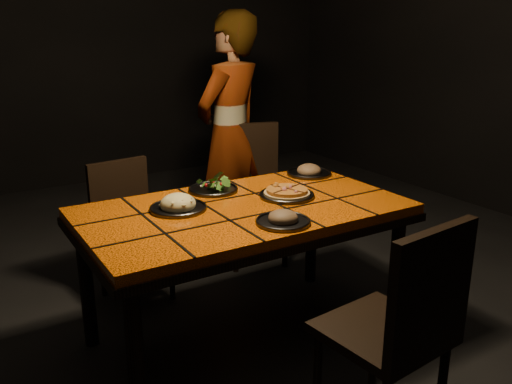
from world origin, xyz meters
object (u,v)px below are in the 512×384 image
chair_near (403,323)px  plate_pizza (287,194)px  plate_pasta (178,205)px  dining_table (244,221)px  chair_far_right (252,183)px  diner (230,136)px  chair_far_left (128,221)px

chair_near → plate_pizza: size_ratio=3.13×
plate_pizza → plate_pasta: plate_pasta is taller
dining_table → chair_far_right: size_ratio=1.69×
dining_table → chair_near: bearing=-83.0°
chair_far_right → diner: (-0.07, 0.19, 0.31)m
chair_far_left → dining_table: bearing=-74.7°
chair_far_left → diner: 1.02m
plate_pasta → chair_near: bearing=-69.0°
chair_far_left → chair_far_right: 0.97m
chair_near → chair_far_left: (-0.46, 1.79, -0.07)m
plate_pizza → chair_far_right: bearing=69.9°
chair_near → chair_far_right: chair_near is taller
plate_pizza → plate_pasta: bearing=169.8°
chair_far_left → plate_pizza: (0.62, -0.80, 0.29)m
dining_table → plate_pizza: 0.29m
chair_far_right → diner: 0.37m
chair_far_right → plate_pizza: bearing=-92.2°
chair_far_left → diner: (0.89, 0.31, 0.38)m
diner → plate_pasta: diner is taller
chair_near → plate_pasta: size_ratio=3.41×
chair_near → plate_pizza: bearing=-104.6°
chair_near → plate_pasta: (-0.42, 1.10, 0.23)m
dining_table → plate_pizza: size_ratio=5.30×
chair_near → plate_pizza: (0.15, 0.99, 0.22)m
chair_near → diner: diner is taller
chair_far_left → diner: diner is taller
dining_table → chair_near: (0.12, -0.98, -0.12)m
chair_far_right → plate_pizza: chair_far_right is taller
plate_pizza → plate_pasta: 0.58m
plate_pasta → dining_table: bearing=-21.1°
chair_near → diner: bearing=-107.3°
chair_far_left → plate_pasta: bearing=-94.3°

